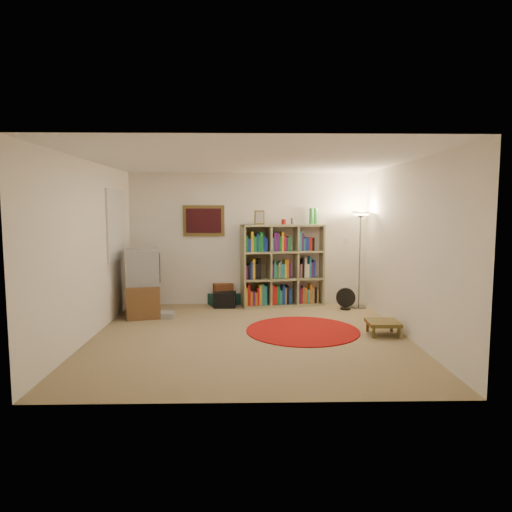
{
  "coord_description": "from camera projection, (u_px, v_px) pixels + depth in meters",
  "views": [
    {
      "loc": [
        -0.06,
        -6.4,
        1.84
      ],
      "look_at": [
        0.1,
        0.6,
        1.1
      ],
      "focal_mm": 32.0,
      "sensor_mm": 36.0,
      "label": 1
    }
  ],
  "objects": [
    {
      "name": "red_rug",
      "position": [
        303.0,
        330.0,
        6.85
      ],
      "size": [
        1.7,
        1.7,
        0.02
      ],
      "color": "maroon",
      "rests_on": "ground"
    },
    {
      "name": "duffel_bag",
      "position": [
        225.0,
        300.0,
        8.5
      ],
      "size": [
        0.41,
        0.34,
        0.28
      ],
      "rotation": [
        0.0,
        0.0,
        -0.03
      ],
      "color": "black",
      "rests_on": "ground"
    },
    {
      "name": "side_table",
      "position": [
        383.0,
        323.0,
        6.62
      ],
      "size": [
        0.46,
        0.46,
        0.21
      ],
      "rotation": [
        0.0,
        0.0,
        -0.03
      ],
      "color": "#4C3D1A",
      "rests_on": "ground"
    },
    {
      "name": "bookshelf",
      "position": [
        281.0,
        266.0,
        8.59
      ],
      "size": [
        1.59,
        0.7,
        1.84
      ],
      "rotation": [
        0.0,
        0.0,
        0.18
      ],
      "color": "#868259",
      "rests_on": "ground"
    },
    {
      "name": "floor_lamp",
      "position": [
        360.0,
        228.0,
        8.29
      ],
      "size": [
        0.43,
        0.43,
        1.78
      ],
      "rotation": [
        0.0,
        0.0,
        -0.32
      ],
      "color": "gray",
      "rests_on": "ground"
    },
    {
      "name": "suitcase",
      "position": [
        225.0,
        299.0,
        8.79
      ],
      "size": [
        0.73,
        0.6,
        0.2
      ],
      "rotation": [
        0.0,
        0.0,
        0.36
      ],
      "color": "#13342D",
      "rests_on": "ground"
    },
    {
      "name": "tv_stand",
      "position": [
        143.0,
        284.0,
        7.8
      ],
      "size": [
        0.72,
        0.89,
        1.14
      ],
      "rotation": [
        0.0,
        0.0,
        0.25
      ],
      "color": "brown",
      "rests_on": "ground"
    },
    {
      "name": "paper_towel",
      "position": [
        255.0,
        300.0,
        8.61
      ],
      "size": [
        0.12,
        0.12,
        0.22
      ],
      "rotation": [
        0.0,
        0.0,
        -0.13
      ],
      "color": "white",
      "rests_on": "ground"
    },
    {
      "name": "dvd_box",
      "position": [
        165.0,
        315.0,
        7.67
      ],
      "size": [
        0.32,
        0.27,
        0.1
      ],
      "rotation": [
        0.0,
        0.0,
        -0.1
      ],
      "color": "gray",
      "rests_on": "ground"
    },
    {
      "name": "wicker_basket",
      "position": [
        223.0,
        289.0,
        8.72
      ],
      "size": [
        0.41,
        0.35,
        0.2
      ],
      "rotation": [
        0.0,
        0.0,
        0.33
      ],
      "color": "brown",
      "rests_on": "suitcase"
    },
    {
      "name": "floor_fan",
      "position": [
        346.0,
        299.0,
        8.26
      ],
      "size": [
        0.35,
        0.21,
        0.4
      ],
      "rotation": [
        0.0,
        0.0,
        -0.15
      ],
      "color": "black",
      "rests_on": "ground"
    },
    {
      "name": "room",
      "position": [
        246.0,
        249.0,
        6.47
      ],
      "size": [
        4.54,
        4.54,
        2.54
      ],
      "color": "#887350",
      "rests_on": "ground"
    }
  ]
}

